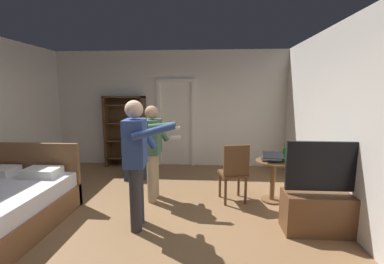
{
  "coord_description": "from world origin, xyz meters",
  "views": [
    {
      "loc": [
        0.98,
        -3.25,
        1.82
      ],
      "look_at": [
        0.72,
        0.46,
        1.24
      ],
      "focal_mm": 23.87,
      "sensor_mm": 36.0,
      "label": 1
    }
  ],
  "objects_px": {
    "laptop": "(272,158)",
    "bottle_on_table": "(284,155)",
    "side_table": "(273,174)",
    "tv_flatscreen": "(327,206)",
    "bookshelf": "(126,129)",
    "person_blue_shirt": "(137,156)",
    "person_striped_shirt": "(153,147)",
    "suitcase_dark": "(135,168)",
    "wooden_chair": "(234,171)"
  },
  "relations": [
    {
      "from": "suitcase_dark",
      "to": "person_striped_shirt",
      "type": "bearing_deg",
      "value": -74.47
    },
    {
      "from": "bookshelf",
      "to": "tv_flatscreen",
      "type": "distance_m",
      "value": 4.6
    },
    {
      "from": "laptop",
      "to": "person_blue_shirt",
      "type": "height_order",
      "value": "person_blue_shirt"
    },
    {
      "from": "suitcase_dark",
      "to": "bookshelf",
      "type": "bearing_deg",
      "value": 101.43
    },
    {
      "from": "laptop",
      "to": "bottle_on_table",
      "type": "relative_size",
      "value": 1.22
    },
    {
      "from": "wooden_chair",
      "to": "bottle_on_table",
      "type": "bearing_deg",
      "value": 1.27
    },
    {
      "from": "wooden_chair",
      "to": "person_striped_shirt",
      "type": "xyz_separation_m",
      "value": [
        -1.35,
        0.04,
        0.37
      ]
    },
    {
      "from": "wooden_chair",
      "to": "person_blue_shirt",
      "type": "xyz_separation_m",
      "value": [
        -1.37,
        -0.87,
        0.45
      ]
    },
    {
      "from": "bookshelf",
      "to": "laptop",
      "type": "relative_size",
      "value": 4.88
    },
    {
      "from": "bottle_on_table",
      "to": "wooden_chair",
      "type": "bearing_deg",
      "value": -178.73
    },
    {
      "from": "laptop",
      "to": "side_table",
      "type": "bearing_deg",
      "value": 51.65
    },
    {
      "from": "tv_flatscreen",
      "to": "wooden_chair",
      "type": "bearing_deg",
      "value": 142.88
    },
    {
      "from": "side_table",
      "to": "bottle_on_table",
      "type": "bearing_deg",
      "value": -29.74
    },
    {
      "from": "bookshelf",
      "to": "bottle_on_table",
      "type": "bearing_deg",
      "value": -31.26
    },
    {
      "from": "wooden_chair",
      "to": "bookshelf",
      "type": "bearing_deg",
      "value": 141.05
    },
    {
      "from": "bookshelf",
      "to": "bottle_on_table",
      "type": "distance_m",
      "value": 3.81
    },
    {
      "from": "bookshelf",
      "to": "suitcase_dark",
      "type": "distance_m",
      "value": 1.27
    },
    {
      "from": "bookshelf",
      "to": "side_table",
      "type": "distance_m",
      "value": 3.68
    },
    {
      "from": "side_table",
      "to": "bottle_on_table",
      "type": "relative_size",
      "value": 2.42
    },
    {
      "from": "wooden_chair",
      "to": "tv_flatscreen",
      "type": "bearing_deg",
      "value": -37.12
    },
    {
      "from": "laptop",
      "to": "tv_flatscreen",
      "type": "bearing_deg",
      "value": -60.97
    },
    {
      "from": "laptop",
      "to": "suitcase_dark",
      "type": "distance_m",
      "value": 2.83
    },
    {
      "from": "laptop",
      "to": "suitcase_dark",
      "type": "height_order",
      "value": "laptop"
    },
    {
      "from": "bookshelf",
      "to": "bottle_on_table",
      "type": "relative_size",
      "value": 5.96
    },
    {
      "from": "tv_flatscreen",
      "to": "person_blue_shirt",
      "type": "distance_m",
      "value": 2.56
    },
    {
      "from": "side_table",
      "to": "wooden_chair",
      "type": "distance_m",
      "value": 0.66
    },
    {
      "from": "laptop",
      "to": "wooden_chair",
      "type": "relative_size",
      "value": 0.36
    },
    {
      "from": "tv_flatscreen",
      "to": "suitcase_dark",
      "type": "bearing_deg",
      "value": 148.42
    },
    {
      "from": "tv_flatscreen",
      "to": "wooden_chair",
      "type": "distance_m",
      "value": 1.41
    },
    {
      "from": "tv_flatscreen",
      "to": "bookshelf",
      "type": "bearing_deg",
      "value": 141.61
    },
    {
      "from": "bottle_on_table",
      "to": "person_blue_shirt",
      "type": "distance_m",
      "value": 2.34
    },
    {
      "from": "person_blue_shirt",
      "to": "suitcase_dark",
      "type": "bearing_deg",
      "value": 107.65
    },
    {
      "from": "tv_flatscreen",
      "to": "person_striped_shirt",
      "type": "bearing_deg",
      "value": 160.27
    },
    {
      "from": "bottle_on_table",
      "to": "suitcase_dark",
      "type": "bearing_deg",
      "value": 159.39
    },
    {
      "from": "laptop",
      "to": "bottle_on_table",
      "type": "height_order",
      "value": "bottle_on_table"
    },
    {
      "from": "wooden_chair",
      "to": "person_striped_shirt",
      "type": "height_order",
      "value": "person_striped_shirt"
    },
    {
      "from": "person_striped_shirt",
      "to": "suitcase_dark",
      "type": "distance_m",
      "value": 1.38
    },
    {
      "from": "side_table",
      "to": "bottle_on_table",
      "type": "distance_m",
      "value": 0.39
    },
    {
      "from": "person_striped_shirt",
      "to": "bookshelf",
      "type": "bearing_deg",
      "value": 119.75
    },
    {
      "from": "bookshelf",
      "to": "side_table",
      "type": "height_order",
      "value": "bookshelf"
    },
    {
      "from": "laptop",
      "to": "person_blue_shirt",
      "type": "xyz_separation_m",
      "value": [
        -1.98,
        -0.93,
        0.24
      ]
    },
    {
      "from": "laptop",
      "to": "person_striped_shirt",
      "type": "relative_size",
      "value": 0.22
    },
    {
      "from": "tv_flatscreen",
      "to": "laptop",
      "type": "xyz_separation_m",
      "value": [
        -0.5,
        0.9,
        0.4
      ]
    },
    {
      "from": "person_striped_shirt",
      "to": "suitcase_dark",
      "type": "bearing_deg",
      "value": 121.67
    },
    {
      "from": "person_blue_shirt",
      "to": "person_striped_shirt",
      "type": "height_order",
      "value": "person_blue_shirt"
    },
    {
      "from": "side_table",
      "to": "person_blue_shirt",
      "type": "distance_m",
      "value": 2.3
    },
    {
      "from": "tv_flatscreen",
      "to": "suitcase_dark",
      "type": "xyz_separation_m",
      "value": [
        -3.09,
        1.9,
        -0.14
      ]
    },
    {
      "from": "tv_flatscreen",
      "to": "wooden_chair",
      "type": "xyz_separation_m",
      "value": [
        -1.11,
        0.84,
        0.19
      ]
    },
    {
      "from": "bookshelf",
      "to": "suitcase_dark",
      "type": "bearing_deg",
      "value": -62.43
    },
    {
      "from": "side_table",
      "to": "laptop",
      "type": "xyz_separation_m",
      "value": [
        -0.03,
        -0.04,
        0.29
      ]
    }
  ]
}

